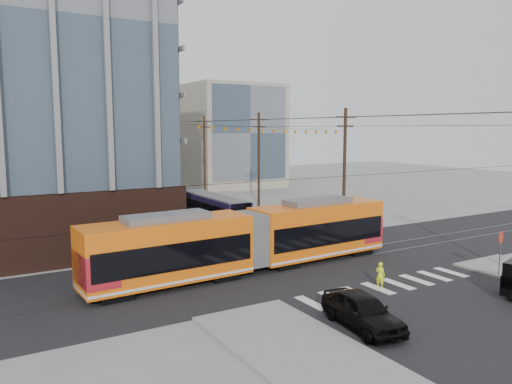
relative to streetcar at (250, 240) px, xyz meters
The scene contains 14 objects.
ground 6.98m from the streetcar, 35.94° to the right, with size 160.00×160.00×0.00m, color slate.
bg_bldg_ne_near 49.36m from the streetcar, 64.11° to the left, with size 14.00×14.00×16.00m, color gray.
bg_bldg_nw_far 69.09m from the streetcar, 97.20° to the left, with size 16.00×18.00×20.00m, color gray.
bg_bldg_ne_far 68.40m from the streetcar, 69.94° to the left, with size 16.00×16.00×14.00m, color #8C99A5.
utility_pole_far 54.02m from the streetcar, 75.06° to the left, with size 0.30×0.30×11.00m, color black.
streetcar is the anchor object (origin of this frame).
city_bus 15.05m from the streetcar, 73.46° to the left, with size 2.36×10.91×3.09m, color #1F163A, non-canonical shape.
black_sedan 10.83m from the streetcar, 90.76° to the right, with size 1.95×4.86×1.66m, color black.
parked_car_silver 7.39m from the streetcar, 87.62° to the left, with size 1.56×4.47×1.47m, color #ACB0BE.
parked_car_white 14.79m from the streetcar, 89.59° to the left, with size 1.75×4.31×1.25m, color silver.
parked_car_grey 21.74m from the streetcar, 88.98° to the left, with size 2.18×4.73×1.32m, color #42464E.
pedestrian 8.47m from the streetcar, 54.97° to the right, with size 0.56×0.37×1.53m, color #EDFC1F.
stop_sign 15.65m from the streetcar, 35.27° to the right, with size 0.83×0.83×2.72m, color red, non-canonical shape.
jersey_barrier 15.86m from the streetcar, 29.73° to the left, with size 0.89×3.98×0.80m, color slate.
Camera 1 is at (-21.06, -23.43, 9.20)m, focal length 35.00 mm.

